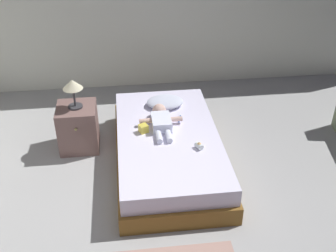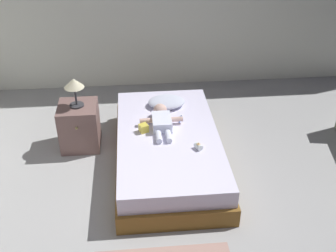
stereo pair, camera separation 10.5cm
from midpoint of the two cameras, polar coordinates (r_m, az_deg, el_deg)
ground_plane at (r=3.96m, az=4.48°, el=-13.28°), size 8.00×8.00×0.00m
bed at (r=4.53m, az=0.66°, el=-3.20°), size 1.13×2.08×0.39m
pillow at (r=4.92m, az=0.40°, el=3.37°), size 0.44×0.34×0.10m
baby at (r=4.54m, az=-0.26°, el=0.81°), size 0.48×0.64×0.16m
toothbrush at (r=4.68m, az=2.41°, el=1.08°), size 0.05×0.15×0.02m
nightstand at (r=4.88m, az=-11.60°, el=0.03°), size 0.44×0.47×0.54m
lamp at (r=4.63m, az=-12.31°, el=5.54°), size 0.22×0.22×0.34m
toy_block at (r=4.44m, az=-2.74°, el=-0.30°), size 0.11×0.11×0.09m
baby_bottle at (r=4.18m, az=4.97°, el=-2.81°), size 0.09×0.10×0.08m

